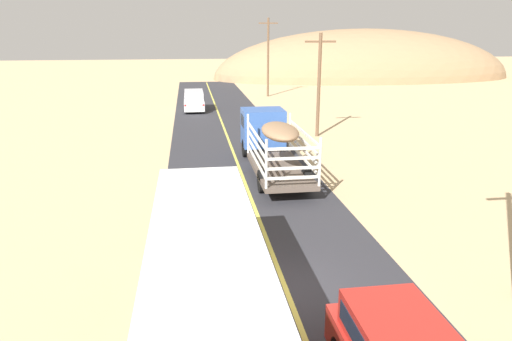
# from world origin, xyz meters

# --- Properties ---
(ground_plane) EXTENTS (240.00, 240.00, 0.00)m
(ground_plane) POSITION_xyz_m (0.00, 0.00, 0.00)
(ground_plane) COLOR tan
(road_surface) EXTENTS (8.00, 120.00, 0.02)m
(road_surface) POSITION_xyz_m (0.00, 0.00, 0.01)
(road_surface) COLOR #2D2D33
(road_surface) RESTS_ON ground
(road_centre_line) EXTENTS (0.16, 117.60, 0.00)m
(road_centre_line) POSITION_xyz_m (0.00, 0.00, 0.02)
(road_centre_line) COLOR #D8CC4C
(road_centre_line) RESTS_ON road_surface
(livestock_truck) EXTENTS (2.53, 9.70, 3.02)m
(livestock_truck) POSITION_xyz_m (1.72, 13.29, 1.79)
(livestock_truck) COLOR #3359A5
(livestock_truck) RESTS_ON road_surface
(bus) EXTENTS (2.54, 10.00, 3.21)m
(bus) POSITION_xyz_m (-2.42, -2.57, 1.75)
(bus) COLOR red
(bus) RESTS_ON road_surface
(car_far) EXTENTS (1.90, 4.62, 1.93)m
(car_far) POSITION_xyz_m (-2.20, 33.23, 1.09)
(car_far) COLOR silver
(car_far) RESTS_ON road_surface
(power_pole_mid) EXTENTS (2.20, 0.24, 7.32)m
(power_pole_mid) POSITION_xyz_m (6.58, 20.60, 3.95)
(power_pole_mid) COLOR brown
(power_pole_mid) RESTS_ON ground
(power_pole_far) EXTENTS (2.20, 0.24, 8.87)m
(power_pole_far) POSITION_xyz_m (6.58, 42.60, 4.73)
(power_pole_far) COLOR brown
(power_pole_far) RESTS_ON ground
(distant_hill) EXTENTS (49.06, 21.84, 15.59)m
(distant_hill) POSITION_xyz_m (25.77, 62.49, 0.00)
(distant_hill) COLOR #957553
(distant_hill) RESTS_ON ground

